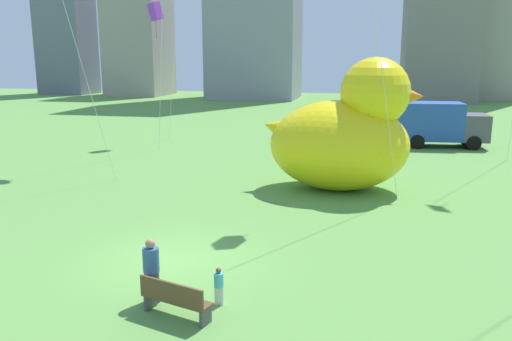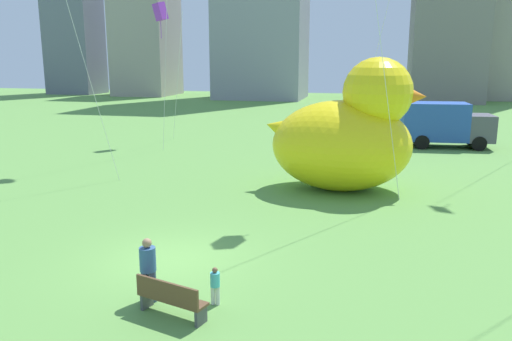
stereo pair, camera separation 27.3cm
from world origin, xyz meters
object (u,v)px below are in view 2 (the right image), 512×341
(person_adult, at_px, (148,267))
(giant_inflatable_duck, at_px, (347,135))
(kite_purple, at_px, (160,12))
(person_child, at_px, (215,284))
(park_bench, at_px, (170,298))
(box_truck, at_px, (444,125))

(person_adult, relative_size, giant_inflatable_duck, 0.23)
(person_adult, height_order, kite_purple, kite_purple)
(person_child, bearing_deg, person_adult, -173.33)
(person_adult, xyz_separation_m, giant_inflatable_duck, (3.96, 11.86, 1.57))
(person_child, relative_size, giant_inflatable_duck, 0.13)
(park_bench, bearing_deg, box_truck, 70.96)
(giant_inflatable_duck, xyz_separation_m, kite_purple, (-12.84, 10.53, 6.10))
(park_bench, distance_m, kite_purple, 26.25)
(person_child, bearing_deg, park_bench, -134.01)
(park_bench, relative_size, giant_inflatable_duck, 0.26)
(person_child, height_order, box_truck, box_truck)
(kite_purple, bearing_deg, person_child, -64.73)
(giant_inflatable_duck, height_order, box_truck, giant_inflatable_duck)
(giant_inflatable_duck, xyz_separation_m, box_truck, (5.48, 12.52, -1.01))
(park_bench, xyz_separation_m, person_adult, (-0.81, 0.63, 0.40))
(giant_inflatable_duck, bearing_deg, park_bench, -104.15)
(person_child, relative_size, box_truck, 0.16)
(person_child, xyz_separation_m, kite_purple, (-10.48, 22.20, 8.03))
(person_child, distance_m, box_truck, 25.45)
(park_bench, xyz_separation_m, giant_inflatable_duck, (3.15, 12.49, 1.96))
(park_bench, height_order, person_adult, person_adult)
(person_child, distance_m, giant_inflatable_duck, 12.06)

